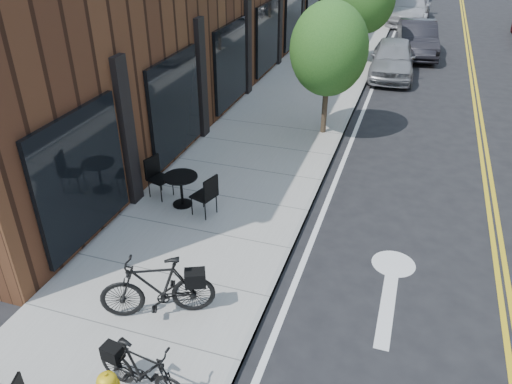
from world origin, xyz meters
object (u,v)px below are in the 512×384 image
(bicycle_left, at_px, (157,287))
(parked_car_c, at_px, (410,8))
(parked_car_a, at_px, (393,58))
(parked_car_b, at_px, (417,38))
(bistro_set_c, at_px, (181,186))
(bicycle_right, at_px, (143,371))

(bicycle_left, height_order, parked_car_c, parked_car_c)
(parked_car_a, bearing_deg, parked_car_c, 87.24)
(bicycle_left, distance_m, parked_car_a, 15.44)
(bicycle_left, bearing_deg, parked_car_b, 145.61)
(parked_car_c, bearing_deg, parked_car_b, -82.62)
(parked_car_b, bearing_deg, bicycle_left, -107.15)
(bicycle_left, distance_m, bistro_set_c, 3.52)
(bistro_set_c, xyz_separation_m, parked_car_b, (4.38, 15.58, 0.14))
(bicycle_left, xyz_separation_m, parked_car_a, (2.45, 15.25, 0.03))
(bistro_set_c, relative_size, parked_car_c, 0.34)
(bicycle_right, bearing_deg, parked_car_a, 1.96)
(parked_car_a, distance_m, parked_car_b, 3.73)
(parked_car_a, xyz_separation_m, parked_car_c, (0.00, 10.99, 0.07))
(parked_car_a, relative_size, parked_car_c, 0.78)
(bicycle_right, height_order, parked_car_a, parked_car_a)
(bicycle_left, xyz_separation_m, bicycle_right, (0.57, -1.50, -0.10))
(bicycle_left, bearing_deg, bicycle_right, -3.96)
(bistro_set_c, height_order, parked_car_b, parked_car_b)
(bicycle_right, relative_size, bistro_set_c, 0.85)
(bicycle_right, bearing_deg, bistro_set_c, 28.22)
(parked_car_a, bearing_deg, bicycle_right, -99.16)
(bicycle_left, relative_size, parked_car_a, 0.45)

